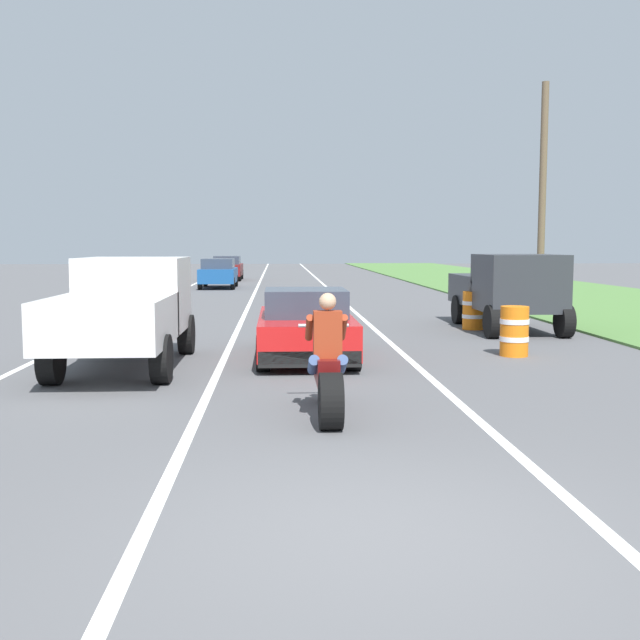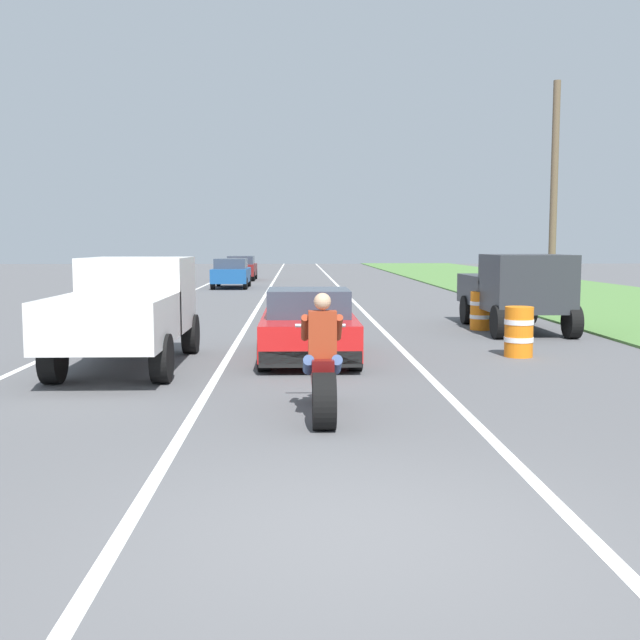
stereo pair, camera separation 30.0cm
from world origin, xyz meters
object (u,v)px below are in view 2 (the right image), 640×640
Objects in this scene: construction_barrel_nearest at (519,332)px; distant_car_far_ahead at (231,273)px; motorcycle_with_rider at (322,373)px; construction_barrel_mid at (481,311)px; pickup_truck_right_shoulder_dark_grey at (515,288)px; pickup_truck_left_lane_white at (128,307)px; sports_car_red at (308,326)px; distant_car_further_ahead at (241,268)px.

distant_car_far_ahead is (-7.73, 23.84, 0.27)m from construction_barrel_nearest.
motorcycle_with_rider is 2.21× the size of construction_barrel_nearest.
pickup_truck_right_shoulder_dark_grey is at bearing -11.84° from construction_barrel_mid.
construction_barrel_nearest is (7.47, 1.03, -0.60)m from pickup_truck_left_lane_white.
sports_car_red is 1.08× the size of distant_car_further_ahead.
sports_car_red is at bearing 91.05° from motorcycle_with_rider.
sports_car_red is 24.15m from distant_car_far_ahead.
pickup_truck_right_shoulder_dark_grey is at bearing 61.32° from motorcycle_with_rider.
distant_car_far_ahead is at bearing 98.43° from sports_car_red.
distant_car_far_ahead is (-0.26, 24.88, -0.33)m from pickup_truck_left_lane_white.
pickup_truck_left_lane_white is 9.78m from construction_barrel_mid.
construction_barrel_mid is 20.77m from distant_car_far_ahead.
pickup_truck_right_shoulder_dark_grey is at bearing -65.05° from distant_car_far_ahead.
distant_car_further_ahead is at bearing 90.61° from pickup_truck_left_lane_white.
sports_car_red is 32.47m from distant_car_further_ahead.
pickup_truck_left_lane_white is at bearing -147.33° from pickup_truck_right_shoulder_dark_grey.
distant_car_further_ahead is (-3.73, 37.43, 0.18)m from motorcycle_with_rider.
distant_car_further_ahead reaches higher than sports_car_red.
construction_barrel_nearest is 25.07m from distant_car_far_ahead.
distant_car_far_ahead reaches higher than construction_barrel_mid.
distant_car_far_ahead reaches higher than sports_car_red.
sports_car_red reaches higher than construction_barrel_nearest.
construction_barrel_nearest is (-1.25, -4.55, -0.60)m from pickup_truck_right_shoulder_dark_grey.
pickup_truck_right_shoulder_dark_grey is (5.43, 4.59, 0.48)m from sports_car_red.
construction_barrel_nearest is at bearing -105.30° from pickup_truck_right_shoulder_dark_grey.
sports_car_red is at bearing -81.57° from distant_car_far_ahead.
pickup_truck_right_shoulder_dark_grey is 4.80× the size of construction_barrel_nearest.
pickup_truck_right_shoulder_dark_grey is at bearing 40.22° from sports_car_red.
pickup_truck_left_lane_white is 1.20× the size of distant_car_further_ahead.
distant_car_far_ahead is at bearing 113.05° from construction_barrel_mid.
construction_barrel_nearest is 1.00× the size of construction_barrel_mid.
sports_car_red is 1.08× the size of distant_car_far_ahead.
motorcycle_with_rider is 6.62m from construction_barrel_nearest.
distant_car_further_ahead is at bearing 90.64° from distant_car_far_ahead.
pickup_truck_right_shoulder_dark_grey reaches higher than construction_barrel_mid.
motorcycle_with_rider is at bearing -84.31° from distant_car_further_ahead.
motorcycle_with_rider is 5.17m from sports_car_red.
construction_barrel_nearest is at bearing 0.55° from sports_car_red.
pickup_truck_right_shoulder_dark_grey is 1.20× the size of distant_car_further_ahead.
construction_barrel_mid is at bearing -66.95° from distant_car_far_ahead.
sports_car_red is at bearing -179.45° from construction_barrel_nearest.
construction_barrel_nearest is at bearing -72.04° from distant_car_far_ahead.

